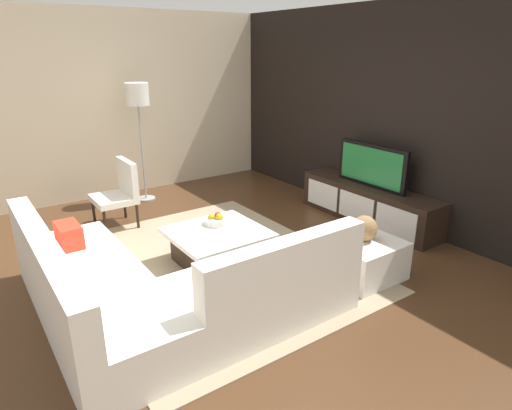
# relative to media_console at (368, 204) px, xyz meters

# --- Properties ---
(ground_plane) EXTENTS (14.00, 14.00, 0.00)m
(ground_plane) POSITION_rel_media_console_xyz_m (-0.00, -2.40, -0.25)
(ground_plane) COLOR #4C301C
(feature_wall_back) EXTENTS (6.40, 0.12, 2.80)m
(feature_wall_back) POSITION_rel_media_console_xyz_m (-0.00, 0.30, 1.15)
(feature_wall_back) COLOR black
(feature_wall_back) RESTS_ON ground
(side_wall_left) EXTENTS (0.12, 5.20, 2.80)m
(side_wall_left) POSITION_rel_media_console_xyz_m (-3.20, -2.20, 1.15)
(side_wall_left) COLOR beige
(side_wall_left) RESTS_ON ground
(area_rug) EXTENTS (3.30, 2.67, 0.01)m
(area_rug) POSITION_rel_media_console_xyz_m (-0.10, -2.40, -0.24)
(area_rug) COLOR tan
(area_rug) RESTS_ON ground
(media_console) EXTENTS (2.08, 0.49, 0.50)m
(media_console) POSITION_rel_media_console_xyz_m (0.00, 0.00, 0.00)
(media_console) COLOR black
(media_console) RESTS_ON ground
(television) EXTENTS (1.10, 0.06, 0.56)m
(television) POSITION_rel_media_console_xyz_m (-0.00, 0.00, 0.53)
(television) COLOR black
(television) RESTS_ON media_console
(sectional_couch) EXTENTS (2.42, 2.40, 0.84)m
(sectional_couch) POSITION_rel_media_console_xyz_m (0.52, -3.26, 0.04)
(sectional_couch) COLOR white
(sectional_couch) RESTS_ON ground
(coffee_table) EXTENTS (0.92, 0.98, 0.38)m
(coffee_table) POSITION_rel_media_console_xyz_m (-0.10, -2.30, -0.05)
(coffee_table) COLOR black
(coffee_table) RESTS_ON ground
(accent_chair_near) EXTENTS (0.56, 0.50, 0.87)m
(accent_chair_near) POSITION_rel_media_console_xyz_m (-1.80, -2.76, 0.24)
(accent_chair_near) COLOR black
(accent_chair_near) RESTS_ON ground
(floor_lamp) EXTENTS (0.34, 0.34, 1.77)m
(floor_lamp) POSITION_rel_media_console_xyz_m (-2.62, -2.11, 1.25)
(floor_lamp) COLOR #A5A5AA
(floor_lamp) RESTS_ON ground
(ottoman) EXTENTS (0.70, 0.70, 0.40)m
(ottoman) POSITION_rel_media_console_xyz_m (1.00, -1.23, -0.05)
(ottoman) COLOR white
(ottoman) RESTS_ON ground
(fruit_bowl) EXTENTS (0.28, 0.28, 0.13)m
(fruit_bowl) POSITION_rel_media_console_xyz_m (-0.28, -2.20, 0.18)
(fruit_bowl) COLOR silver
(fruit_bowl) RESTS_ON coffee_table
(decorative_ball) EXTENTS (0.26, 0.26, 0.26)m
(decorative_ball) POSITION_rel_media_console_xyz_m (1.00, -1.23, 0.28)
(decorative_ball) COLOR #997247
(decorative_ball) RESTS_ON ottoman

